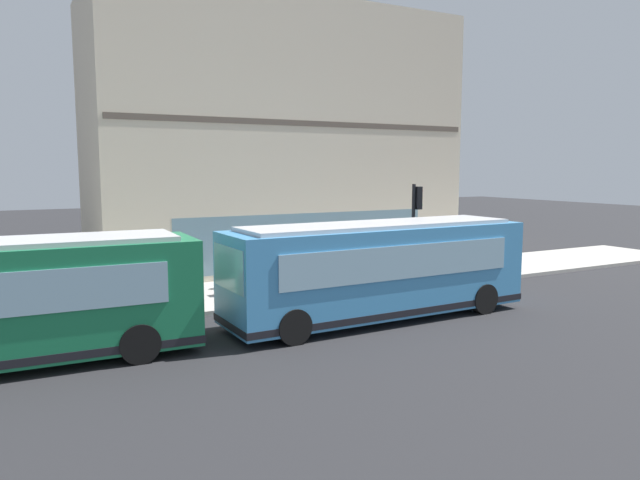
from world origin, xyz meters
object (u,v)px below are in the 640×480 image
(traffic_light_near_corner, at_px, (416,215))
(newspaper_vending_box, at_px, (231,282))
(city_bus_nearside, at_px, (379,271))
(fire_hydrant, at_px, (345,278))
(pedestrian_walking_along_curb, at_px, (484,249))
(pedestrian_near_hydrant, at_px, (237,265))
(pedestrian_by_light_pole, at_px, (131,271))

(traffic_light_near_corner, xyz_separation_m, newspaper_vending_box, (1.51, 7.22, -2.33))
(city_bus_nearside, relative_size, fire_hydrant, 13.64)
(fire_hydrant, xyz_separation_m, newspaper_vending_box, (0.77, 4.42, 0.09))
(traffic_light_near_corner, bearing_deg, pedestrian_walking_along_curb, -81.01)
(fire_hydrant, height_order, pedestrian_near_hydrant, pedestrian_near_hydrant)
(pedestrian_walking_along_curb, bearing_deg, newspaper_vending_box, 85.97)
(pedestrian_by_light_pole, bearing_deg, newspaper_vending_box, -100.34)
(pedestrian_walking_along_curb, xyz_separation_m, pedestrian_near_hydrant, (1.95, 10.92, -0.15))
(city_bus_nearside, relative_size, traffic_light_near_corner, 2.53)
(city_bus_nearside, bearing_deg, pedestrian_near_hydrant, 21.90)
(pedestrian_near_hydrant, bearing_deg, city_bus_nearside, -158.10)
(traffic_light_near_corner, xyz_separation_m, pedestrian_walking_along_curb, (0.69, -4.37, -1.75))
(traffic_light_near_corner, distance_m, pedestrian_by_light_pole, 10.98)
(fire_hydrant, bearing_deg, city_bus_nearside, 163.09)
(city_bus_nearside, distance_m, newspaper_vending_box, 5.97)
(fire_hydrant, bearing_deg, pedestrian_walking_along_curb, -90.37)
(city_bus_nearside, height_order, newspaper_vending_box, city_bus_nearside)
(fire_hydrant, bearing_deg, traffic_light_near_corner, -104.74)
(pedestrian_walking_along_curb, relative_size, pedestrian_by_light_pole, 0.98)
(fire_hydrant, distance_m, newspaper_vending_box, 4.48)
(traffic_light_near_corner, height_order, fire_hydrant, traffic_light_near_corner)
(traffic_light_near_corner, bearing_deg, fire_hydrant, 75.26)
(pedestrian_near_hydrant, height_order, newspaper_vending_box, pedestrian_near_hydrant)
(traffic_light_near_corner, height_order, pedestrian_by_light_pole, traffic_light_near_corner)
(city_bus_nearside, xyz_separation_m, pedestrian_by_light_pole, (5.62, 6.54, -0.35))
(city_bus_nearside, distance_m, fire_hydrant, 4.54)
(traffic_light_near_corner, distance_m, pedestrian_near_hydrant, 7.32)
(fire_hydrant, height_order, pedestrian_walking_along_curb, pedestrian_walking_along_curb)
(fire_hydrant, xyz_separation_m, pedestrian_by_light_pole, (1.39, 7.83, 0.69))
(city_bus_nearside, xyz_separation_m, pedestrian_walking_along_curb, (4.18, -8.46, -0.37))
(traffic_light_near_corner, relative_size, pedestrian_near_hydrant, 2.57)
(pedestrian_near_hydrant, height_order, pedestrian_by_light_pole, pedestrian_by_light_pole)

